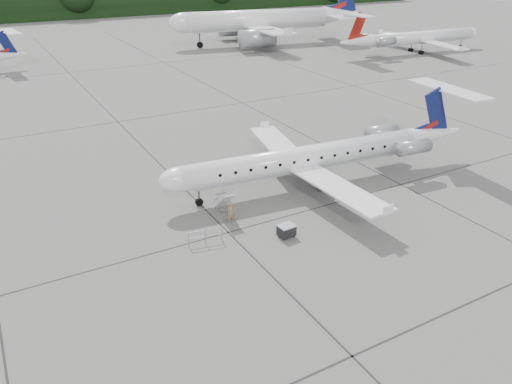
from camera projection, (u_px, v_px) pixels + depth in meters
ground at (342, 235)px, 33.46m from camera, size 320.00×320.00×0.00m
treeline at (41, 5)px, 133.75m from camera, size 260.00×4.00×8.00m
main_regional_jet at (304, 147)px, 39.10m from camera, size 27.79×21.19×6.70m
airstair at (224, 202)px, 35.57m from camera, size 1.07×2.41×2.10m
passenger at (231, 213)px, 34.57m from camera, size 0.71×0.57×1.70m
safety_railing at (205, 237)px, 32.29m from camera, size 2.17×0.52×1.00m
baggage_cart at (286, 231)px, 33.14m from camera, size 1.10×0.92×0.91m
bg_narrowbody at (257, 10)px, 98.19m from camera, size 41.63×33.32×13.38m
bg_regional_right at (423, 31)px, 91.67m from camera, size 31.17×23.54×7.77m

